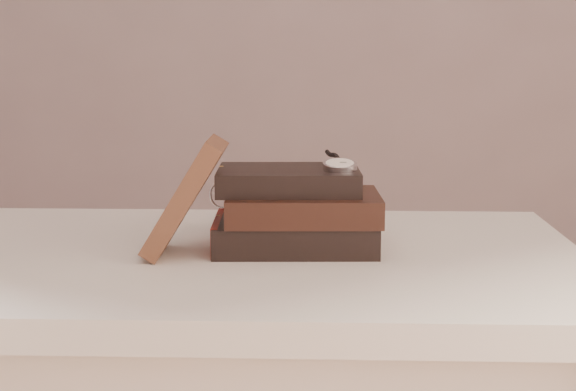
{
  "coord_description": "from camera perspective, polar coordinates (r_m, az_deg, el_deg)",
  "views": [
    {
      "loc": [
        0.13,
        -0.79,
        1.03
      ],
      "look_at": [
        0.09,
        0.37,
        0.82
      ],
      "focal_mm": 53.29,
      "sensor_mm": 36.0,
      "label": 1
    }
  ],
  "objects": [
    {
      "name": "pocket_watch",
      "position": [
        1.17,
        3.42,
        2.1
      ],
      "size": [
        0.05,
        0.15,
        0.02
      ],
      "color": "silver",
      "rests_on": "book_stack"
    },
    {
      "name": "book_stack",
      "position": [
        1.19,
        0.55,
        -1.08
      ],
      "size": [
        0.23,
        0.16,
        0.11
      ],
      "color": "black",
      "rests_on": "table"
    },
    {
      "name": "table",
      "position": [
        1.21,
        -4.41,
        -7.98
      ],
      "size": [
        1.0,
        0.6,
        0.75
      ],
      "color": "silver",
      "rests_on": "ground"
    },
    {
      "name": "eyeglasses",
      "position": [
        1.26,
        -3.15,
        0.1
      ],
      "size": [
        0.1,
        0.11,
        0.04
      ],
      "color": "silver",
      "rests_on": "book_stack"
    },
    {
      "name": "journal",
      "position": [
        1.15,
        -6.88,
        -0.1
      ],
      "size": [
        0.11,
        0.11,
        0.16
      ],
      "primitive_type": "cube",
      "rotation": [
        0.0,
        0.55,
        0.02
      ],
      "color": "#412519",
      "rests_on": "table"
    }
  ]
}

